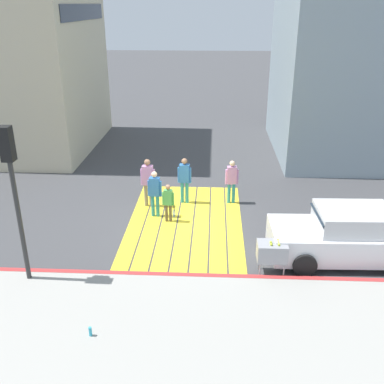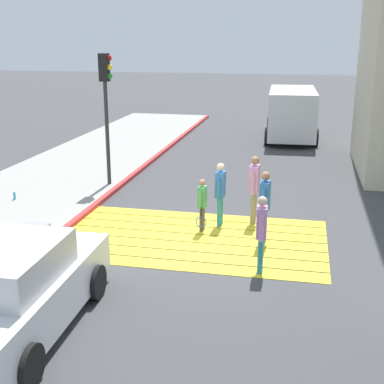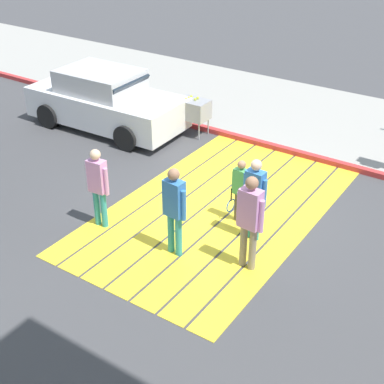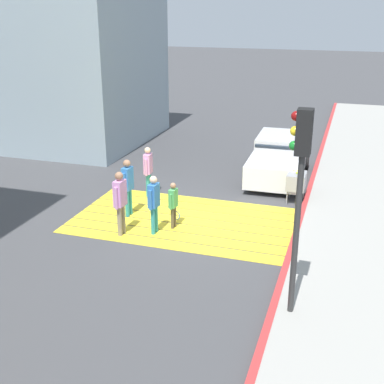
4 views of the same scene
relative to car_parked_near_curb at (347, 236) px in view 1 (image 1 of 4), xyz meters
The scene contains 15 objects.
ground_plane 5.22m from the car_parked_near_curb, 67.24° to the left, with size 120.00×120.00×0.00m, color #424244.
crosswalk_stripes 5.22m from the car_parked_near_curb, 67.24° to the left, with size 6.40×3.80×0.01m.
sidewalk_west 6.01m from the car_parked_near_curb, 127.07° to the left, with size 4.80×40.00×0.12m, color #9E9B93.
curb_painted 4.97m from the car_parked_near_curb, 104.70° to the left, with size 0.16×40.00×0.13m, color #BC3333.
building_far_north 17.49m from the car_parked_near_curb, 51.08° to the left, with size 8.00×6.03×11.78m.
building_far_south 11.21m from the car_parked_near_curb, 14.49° to the right, with size 8.00×7.04×7.14m.
car_parked_near_curb is the anchor object (origin of this frame).
traffic_light_corner 9.13m from the car_parked_near_curb, 100.30° to the left, with size 0.39×0.28×4.24m.
tennis_ball_cart 2.41m from the car_parked_near_curb, 111.97° to the left, with size 0.56×0.80×1.02m.
water_bottle 7.49m from the car_parked_near_curb, 119.93° to the left, with size 0.07×0.07×0.22m, color #33A5BF.
pedestrian_adult_lead 7.03m from the car_parked_near_curb, 61.76° to the left, with size 0.25×0.52×1.80m.
pedestrian_adult_trailing 4.93m from the car_parked_near_curb, 40.18° to the left, with size 0.24×0.49×1.65m.
pedestrian_adult_side 6.14m from the car_parked_near_curb, 52.98° to the left, with size 0.25×0.51×1.74m.
pedestrian_teen_behind 6.35m from the car_parked_near_curb, 66.85° to the left, with size 0.24×0.49×1.66m.
pedestrian_child_with_racket 5.74m from the car_parked_near_curb, 68.34° to the left, with size 0.28×0.42×1.35m.
Camera 1 is at (-13.31, -0.91, 6.83)m, focal length 41.43 mm.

